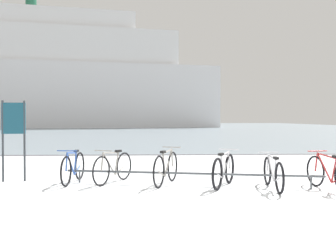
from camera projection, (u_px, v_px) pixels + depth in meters
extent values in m
cube|color=silver|center=(315.00, 239.00, 4.94)|extent=(80.00, 22.00, 0.08)
cube|color=gray|center=(163.00, 127.00, 70.87)|extent=(80.00, 110.00, 0.08)
cube|color=#47474C|center=(202.00, 155.00, 15.93)|extent=(80.00, 0.50, 0.05)
cylinder|color=#4C5156|center=(190.00, 173.00, 8.59)|extent=(5.70, 1.24, 0.05)
cylinder|color=#4C5156|center=(80.00, 177.00, 9.01)|extent=(0.04, 0.04, 0.28)
cylinder|color=#4C5156|center=(311.00, 183.00, 8.16)|extent=(0.04, 0.04, 0.28)
torus|color=black|center=(66.00, 171.00, 8.46)|extent=(0.13, 0.69, 0.69)
torus|color=black|center=(80.00, 166.00, 9.44)|extent=(0.13, 0.69, 0.69)
cylinder|color=#3359B2|center=(71.00, 164.00, 8.78)|extent=(0.10, 0.52, 0.58)
cylinder|color=#3359B2|center=(75.00, 164.00, 9.10)|extent=(0.06, 0.18, 0.52)
cylinder|color=#3359B2|center=(72.00, 153.00, 8.85)|extent=(0.11, 0.64, 0.08)
cylinder|color=#3359B2|center=(77.00, 170.00, 9.23)|extent=(0.09, 0.43, 0.19)
cylinder|color=#3359B2|center=(67.00, 162.00, 8.49)|extent=(0.05, 0.11, 0.41)
cube|color=black|center=(76.00, 151.00, 9.16)|extent=(0.10, 0.21, 0.05)
cylinder|color=#3359B2|center=(67.00, 151.00, 8.53)|extent=(0.46, 0.08, 0.02)
torus|color=black|center=(101.00, 171.00, 8.53)|extent=(0.34, 0.62, 0.68)
torus|color=black|center=(124.00, 166.00, 9.43)|extent=(0.34, 0.62, 0.68)
cylinder|color=gray|center=(109.00, 164.00, 8.82)|extent=(0.27, 0.48, 0.58)
cylinder|color=gray|center=(117.00, 164.00, 9.11)|extent=(0.11, 0.18, 0.52)
cylinder|color=gray|center=(111.00, 153.00, 8.88)|extent=(0.32, 0.60, 0.08)
cylinder|color=gray|center=(120.00, 170.00, 9.24)|extent=(0.23, 0.40, 0.19)
cylinder|color=gray|center=(102.00, 162.00, 8.56)|extent=(0.08, 0.11, 0.41)
cube|color=black|center=(118.00, 151.00, 9.18)|extent=(0.16, 0.21, 0.05)
cylinder|color=gray|center=(103.00, 151.00, 8.59)|extent=(0.42, 0.23, 0.02)
torus|color=black|center=(173.00, 166.00, 9.23)|extent=(0.29, 0.68, 0.71)
torus|color=black|center=(159.00, 172.00, 8.28)|extent=(0.29, 0.68, 0.71)
cylinder|color=gray|center=(168.00, 162.00, 8.92)|extent=(0.22, 0.51, 0.61)
cylinder|color=gray|center=(164.00, 165.00, 8.61)|extent=(0.10, 0.19, 0.54)
cylinder|color=gray|center=(167.00, 151.00, 8.84)|extent=(0.26, 0.62, 0.09)
cylinder|color=gray|center=(162.00, 174.00, 8.48)|extent=(0.19, 0.42, 0.19)
cylinder|color=gray|center=(172.00, 158.00, 9.19)|extent=(0.07, 0.12, 0.43)
cube|color=black|center=(163.00, 152.00, 8.53)|extent=(0.14, 0.22, 0.05)
cylinder|color=gray|center=(172.00, 147.00, 9.15)|extent=(0.44, 0.18, 0.02)
torus|color=black|center=(230.00, 168.00, 8.91)|extent=(0.36, 0.65, 0.70)
torus|color=black|center=(217.00, 174.00, 8.02)|extent=(0.36, 0.65, 0.70)
cylinder|color=silver|center=(226.00, 165.00, 8.62)|extent=(0.26, 0.48, 0.58)
cylinder|color=silver|center=(222.00, 167.00, 8.33)|extent=(0.11, 0.18, 0.52)
cylinder|color=silver|center=(225.00, 154.00, 8.55)|extent=(0.32, 0.59, 0.08)
cylinder|color=silver|center=(220.00, 176.00, 8.21)|extent=(0.22, 0.40, 0.19)
cylinder|color=silver|center=(229.00, 160.00, 8.88)|extent=(0.08, 0.11, 0.41)
cube|color=black|center=(221.00, 154.00, 8.26)|extent=(0.16, 0.21, 0.05)
cylinder|color=silver|center=(229.00, 149.00, 8.84)|extent=(0.42, 0.23, 0.02)
torus|color=black|center=(267.00, 171.00, 8.70)|extent=(0.10, 0.65, 0.65)
torus|color=black|center=(280.00, 178.00, 7.62)|extent=(0.10, 0.65, 0.65)
cylinder|color=silver|center=(271.00, 168.00, 8.35)|extent=(0.08, 0.57, 0.55)
cylinder|color=silver|center=(275.00, 171.00, 8.00)|extent=(0.05, 0.20, 0.49)
cylinder|color=silver|center=(272.00, 157.00, 8.26)|extent=(0.09, 0.70, 0.08)
cylinder|color=silver|center=(277.00, 180.00, 7.85)|extent=(0.07, 0.47, 0.18)
cylinder|color=silver|center=(268.00, 163.00, 8.65)|extent=(0.04, 0.12, 0.38)
cube|color=black|center=(276.00, 158.00, 7.91)|extent=(0.10, 0.21, 0.05)
cylinder|color=silver|center=(268.00, 152.00, 8.61)|extent=(0.46, 0.06, 0.02)
torus|color=black|center=(315.00, 171.00, 8.50)|extent=(0.14, 0.69, 0.69)
cylinder|color=#B22D2D|center=(324.00, 167.00, 8.16)|extent=(0.11, 0.55, 0.58)
cylinder|color=#B22D2D|center=(334.00, 171.00, 7.83)|extent=(0.06, 0.19, 0.52)
cylinder|color=#B22D2D|center=(327.00, 156.00, 8.08)|extent=(0.13, 0.68, 0.08)
cylinder|color=#B22D2D|center=(316.00, 162.00, 8.46)|extent=(0.05, 0.12, 0.41)
cube|color=black|center=(336.00, 157.00, 7.75)|extent=(0.11, 0.21, 0.05)
cylinder|color=#B22D2D|center=(317.00, 151.00, 8.41)|extent=(0.46, 0.09, 0.02)
cylinder|color=#33383D|center=(3.00, 141.00, 9.13)|extent=(0.05, 0.05, 1.95)
cylinder|color=#33383D|center=(24.00, 141.00, 9.22)|extent=(0.05, 0.05, 1.95)
cube|color=navy|center=(14.00, 118.00, 9.17)|extent=(0.55, 0.11, 0.75)
cube|color=white|center=(77.00, 96.00, 63.27)|extent=(48.02, 17.81, 10.35)
cube|color=white|center=(69.00, 48.00, 62.85)|extent=(36.18, 14.28, 5.69)
cube|color=white|center=(69.00, 21.00, 62.77)|extent=(22.03, 10.33, 2.90)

